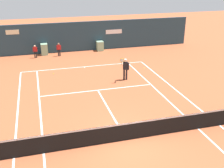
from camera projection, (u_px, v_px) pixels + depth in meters
name	position (u px, v px, depth m)	size (l,w,h in m)	color
ground_plane	(123.00, 134.00, 14.23)	(80.00, 80.00, 0.01)	#B25633
tennis_net	(127.00, 131.00, 13.53)	(12.10, 0.10, 1.07)	#4C4C51
sponsor_back_wall	(74.00, 37.00, 28.30)	(25.00, 1.02, 2.99)	#233D4C
player_on_baseline	(125.00, 67.00, 20.92)	(0.83, 0.66, 1.87)	black
ball_kid_centre_post	(35.00, 51.00, 26.36)	(0.42, 0.18, 1.25)	black
ball_kid_left_post	(59.00, 49.00, 26.90)	(0.43, 0.20, 1.30)	black
tennis_ball_by_sideline	(54.00, 74.00, 22.46)	(0.07, 0.07, 0.07)	#CCE033
tennis_ball_mid_court	(144.00, 68.00, 23.77)	(0.07, 0.07, 0.07)	#CCE033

